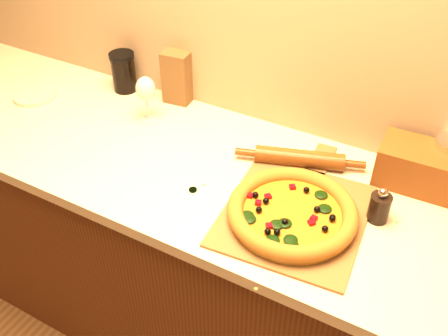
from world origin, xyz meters
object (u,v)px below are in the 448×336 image
coffee_canister (448,160)px  pizza_peel (296,211)px  rolling_pin (299,158)px  wine_glass (146,90)px  side_plate (35,95)px  pizza (292,212)px  dark_jar (124,72)px  pepper_grinder (379,207)px

coffee_canister → pizza_peel: bearing=-133.8°
rolling_pin → coffee_canister: size_ratio=2.66×
wine_glass → side_plate: 0.50m
pizza_peel → coffee_canister: 0.49m
pizza → dark_jar: (-0.86, 0.36, 0.05)m
pepper_grinder → rolling_pin: (-0.28, 0.12, -0.02)m
coffee_canister → side_plate: coffee_canister is taller
pizza → side_plate: pizza is taller
pizza_peel → pizza: (0.00, -0.04, 0.03)m
rolling_pin → wine_glass: size_ratio=2.31×
pizza_peel → rolling_pin: bearing=105.5°
coffee_canister → rolling_pin: bearing=-160.8°
pizza_peel → side_plate: bearing=169.6°
pepper_grinder → coffee_canister: bearing=64.3°
pizza_peel → dark_jar: dark_jar is taller
pizza_peel → pepper_grinder: size_ratio=5.34×
coffee_canister → dark_jar: (-1.19, -0.02, 0.00)m
pizza → side_plate: size_ratio=2.21×
pizza → coffee_canister: coffee_canister is taller
wine_glass → side_plate: (-0.48, -0.08, -0.11)m
rolling_pin → side_plate: rolling_pin is taller
rolling_pin → side_plate: (-1.05, -0.10, -0.02)m
pizza_peel → pepper_grinder: (0.21, 0.09, 0.04)m
pizza_peel → coffee_canister: coffee_canister is taller
pizza_peel → coffee_canister: bearing=41.4°
side_plate → wine_glass: bearing=9.6°
pizza_peel → rolling_pin: size_ratio=1.50×
wine_glass → rolling_pin: bearing=1.5°
coffee_canister → wine_glass: wine_glass is taller
pizza_peel → side_plate: side_plate is taller
pizza_peel → dark_jar: size_ratio=3.85×
pepper_grinder → side_plate: pepper_grinder is taller
pepper_grinder → rolling_pin: 0.31m
pepper_grinder → wine_glass: bearing=172.9°
pizza → rolling_pin: 0.26m
pepper_grinder → rolling_pin: bearing=156.9°
pizza → coffee_canister: size_ratio=2.42×
rolling_pin → pepper_grinder: bearing=-23.1°
dark_jar → wine_glass: bearing=-33.1°
rolling_pin → side_plate: 1.05m
pizza → side_plate: 1.13m
pepper_grinder → wine_glass: (-0.86, 0.11, 0.08)m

